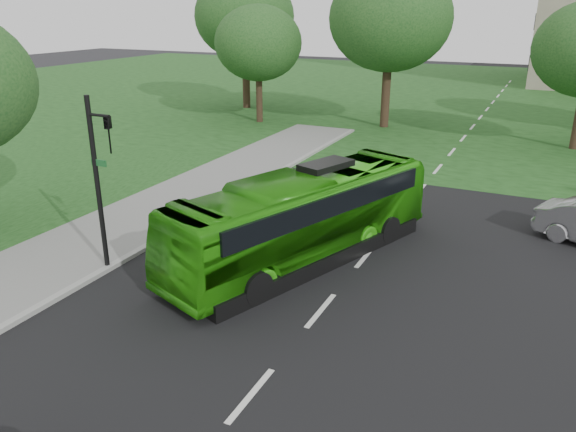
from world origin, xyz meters
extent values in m
plane|color=black|center=(0.00, 0.00, 0.00)|extent=(160.00, 160.00, 0.00)
cube|color=black|center=(0.00, 20.00, 0.01)|extent=(14.00, 120.00, 0.01)
cube|color=black|center=(0.00, 14.00, 0.01)|extent=(80.00, 12.00, 0.01)
cube|color=silver|center=(0.00, 15.00, 0.02)|extent=(0.15, 90.00, 0.01)
cube|color=#194115|center=(0.00, 45.00, 0.01)|extent=(120.00, 60.00, 0.01)
cylinder|color=black|center=(-14.37, 25.31, 1.54)|extent=(0.46, 0.46, 3.08)
ellipsoid|color=#154118|center=(-14.37, 25.31, 5.53)|extent=(6.11, 6.11, 5.20)
cylinder|color=black|center=(-5.65, 27.45, 1.97)|extent=(0.59, 0.59, 3.94)
ellipsoid|color=#154118|center=(-5.65, 27.45, 7.19)|extent=(8.12, 8.12, 6.90)
cylinder|color=black|center=(-18.25, 30.29, 2.01)|extent=(0.61, 0.61, 4.02)
ellipsoid|color=#154118|center=(-18.25, 30.29, 7.18)|extent=(7.89, 7.89, 6.71)
imported|color=#289010|center=(-1.86, 4.99, 1.46)|extent=(5.89, 10.67, 2.92)
cylinder|color=black|center=(-7.20, 1.53, 2.77)|extent=(0.15, 0.15, 5.53)
cylinder|color=black|center=(-6.81, 1.53, 4.98)|extent=(0.77, 0.09, 0.09)
imported|color=black|center=(-6.54, 1.53, 4.43)|extent=(0.21, 0.24, 1.11)
cube|color=#195926|center=(-7.03, 1.53, 3.54)|extent=(0.55, 0.04, 0.20)
camera|label=1|loc=(5.03, -10.70, 7.91)|focal=35.00mm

